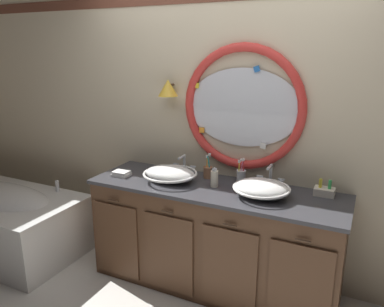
% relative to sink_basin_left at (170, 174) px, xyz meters
% --- Properties ---
extents(ground_plane, '(14.00, 14.00, 0.00)m').
position_rel_sink_basin_left_xyz_m(ground_plane, '(0.33, -0.22, -0.94)').
color(ground_plane, silver).
extents(back_wall_assembly, '(6.40, 0.26, 2.60)m').
position_rel_sink_basin_left_xyz_m(back_wall_assembly, '(0.34, 0.37, 0.38)').
color(back_wall_assembly, beige).
rests_on(back_wall_assembly, ground_plane).
extents(vanity_counter, '(2.04, 0.65, 0.87)m').
position_rel_sink_basin_left_xyz_m(vanity_counter, '(0.38, 0.03, -0.50)').
color(vanity_counter, brown).
rests_on(vanity_counter, ground_plane).
extents(sink_basin_left, '(0.45, 0.45, 0.13)m').
position_rel_sink_basin_left_xyz_m(sink_basin_left, '(0.00, 0.00, 0.00)').
color(sink_basin_left, white).
rests_on(sink_basin_left, vanity_counter).
extents(sink_basin_right, '(0.42, 0.42, 0.13)m').
position_rel_sink_basin_left_xyz_m(sink_basin_right, '(0.77, -0.00, 0.00)').
color(sink_basin_right, white).
rests_on(sink_basin_right, vanity_counter).
extents(faucet_set_left, '(0.22, 0.13, 0.16)m').
position_rel_sink_basin_left_xyz_m(faucet_set_left, '(0.00, 0.25, 0.00)').
color(faucet_set_left, silver).
rests_on(faucet_set_left, vanity_counter).
extents(faucet_set_right, '(0.23, 0.13, 0.18)m').
position_rel_sink_basin_left_xyz_m(faucet_set_right, '(0.77, 0.25, 0.01)').
color(faucet_set_right, silver).
rests_on(faucet_set_right, vanity_counter).
extents(toothbrush_holder_left, '(0.08, 0.08, 0.22)m').
position_rel_sink_basin_left_xyz_m(toothbrush_holder_left, '(0.25, 0.21, -0.01)').
color(toothbrush_holder_left, '#996647').
rests_on(toothbrush_holder_left, vanity_counter).
extents(toothbrush_holder_right, '(0.08, 0.08, 0.20)m').
position_rel_sink_basin_left_xyz_m(toothbrush_holder_right, '(0.53, 0.23, -0.00)').
color(toothbrush_holder_right, silver).
rests_on(toothbrush_holder_right, vanity_counter).
extents(soap_dispenser, '(0.06, 0.07, 0.16)m').
position_rel_sink_basin_left_xyz_m(soap_dispenser, '(0.38, 0.04, 0.01)').
color(soap_dispenser, '#EFE5C6').
rests_on(soap_dispenser, vanity_counter).
extents(folded_hand_towel, '(0.14, 0.12, 0.04)m').
position_rel_sink_basin_left_xyz_m(folded_hand_towel, '(-0.44, -0.07, -0.04)').
color(folded_hand_towel, white).
rests_on(folded_hand_towel, vanity_counter).
extents(toiletry_basket, '(0.15, 0.10, 0.12)m').
position_rel_sink_basin_left_xyz_m(toiletry_basket, '(1.18, 0.22, -0.03)').
color(toiletry_basket, beige).
rests_on(toiletry_basket, vanity_counter).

